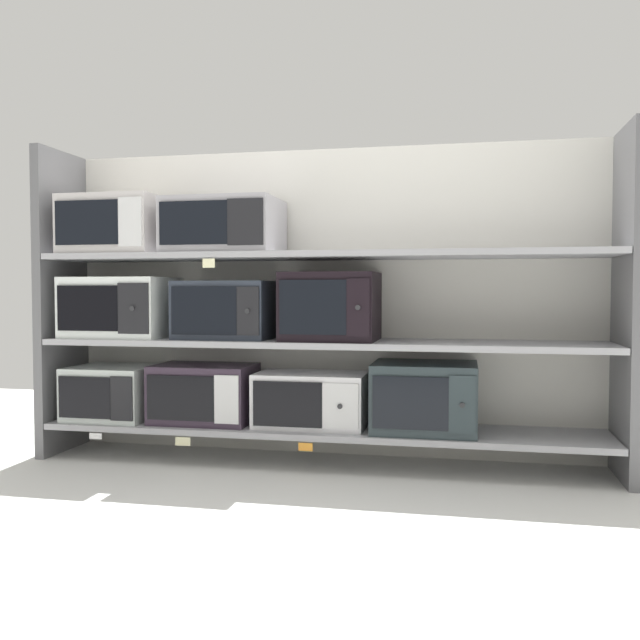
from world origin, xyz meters
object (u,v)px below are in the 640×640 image
Objects in this scene: microwave_2 at (311,400)px; microwave_1 at (204,393)px; microwave_5 at (226,310)px; microwave_6 at (331,306)px; microwave_4 at (121,307)px; microwave_3 at (425,397)px; microwave_7 at (118,226)px; microwave_0 at (114,392)px; microwave_8 at (224,226)px.

microwave_1 is at bearing 179.98° from microwave_2.
microwave_6 is at bearing 0.02° from microwave_5.
microwave_4 is 0.58m from microwave_5.
microwave_1 is 1.11× the size of microwave_6.
microwave_4 reaches higher than microwave_5.
microwave_1 is 1.02× the size of microwave_3.
microwave_5 is at bearing -179.98° from microwave_3.
microwave_5 is 0.74m from microwave_7.
microwave_0 is 0.77× the size of microwave_8.
microwave_7 is (-1.61, 0.00, 0.86)m from microwave_3.
microwave_5 is at bearing -0.03° from microwave_4.
microwave_8 is at bearing 179.97° from microwave_2.
microwave_7 is at bearing -179.85° from microwave_4.
microwave_1 is 1.13m from microwave_3.
microwave_8 is at bearing -180.00° from microwave_3.
microwave_0 is 1.27m from microwave_6.
microwave_0 is 0.51m from microwave_1.
microwave_0 is 0.88m from microwave_7.
microwave_8 is (0.11, 0.00, 0.86)m from microwave_1.
microwave_8 is at bearing -0.01° from microwave_7.
microwave_3 is 1.10m from microwave_5.
microwave_0 is 0.46m from microwave_4.
microwave_2 is at bearing -0.02° from microwave_4.
microwave_1 is 0.91× the size of microwave_8.
microwave_4 is 1.10× the size of microwave_5.
microwave_5 is at bearing -2.11° from microwave_8.
microwave_5 is (-0.45, -0.00, 0.45)m from microwave_2.
microwave_8 reaches higher than microwave_0.
microwave_2 is 1.20× the size of microwave_6.
microwave_8 is (-0.01, 0.00, 0.43)m from microwave_5.
microwave_1 is 0.57m from microwave_2.
microwave_2 is 1.13m from microwave_4.
microwave_7 reaches higher than microwave_1.
microwave_4 is at bearing 0.15° from microwave_7.
microwave_1 is at bearing 179.89° from microwave_5.
microwave_3 is (1.64, 0.00, 0.03)m from microwave_0.
microwave_4 is at bearing 179.99° from microwave_6.
microwave_5 is 0.96× the size of microwave_7.
microwave_2 is at bearing -179.97° from microwave_3.
microwave_3 is (0.56, 0.00, 0.03)m from microwave_2.
microwave_5 reaches higher than microwave_2.
microwave_4 reaches higher than microwave_1.
microwave_7 is at bearing 180.00° from microwave_3.
microwave_1 is at bearing 179.99° from microwave_6.
microwave_5 is (0.63, -0.00, 0.44)m from microwave_0.
microwave_6 is 0.82× the size of microwave_8.
microwave_5 is 1.04× the size of microwave_6.
microwave_3 is 1.08× the size of microwave_6.
microwave_7 reaches higher than microwave_4.
microwave_5 reaches higher than microwave_0.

